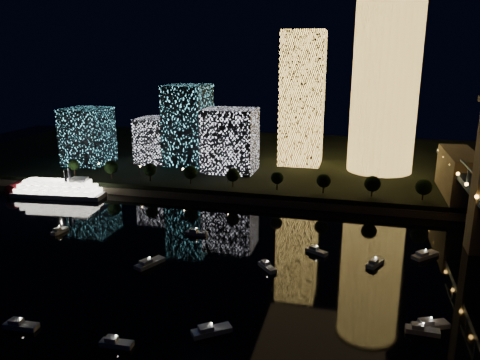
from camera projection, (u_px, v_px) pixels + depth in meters
The scene contains 10 objects.
ground at pixel (257, 303), 121.11m from camera, with size 520.00×520.00×0.00m, color black.
far_bank at pixel (315, 161), 270.31m from camera, with size 420.00×160.00×5.00m, color black.
seawall at pixel (298, 203), 197.52m from camera, with size 420.00×6.00×3.00m, color #6B5E4C.
tower_cylindrical at pixel (385, 85), 228.41m from camera, with size 34.00×34.00×85.45m.
tower_rectangular at pixel (302, 99), 246.54m from camera, with size 21.83×21.83×69.45m, color #FDC051.
midrise_blocks at pixel (171, 134), 248.18m from camera, with size 102.45×40.56×41.89m.
riverboat at pixel (54, 189), 210.73m from camera, with size 45.53×13.83×13.50m.
motorboats at pixel (254, 279), 131.94m from camera, with size 131.53×72.43×2.78m.
esplanade_trees at pixel (247, 176), 206.37m from camera, with size 165.94×6.76×8.88m.
street_lamps at pixel (228, 174), 214.85m from camera, with size 132.70×0.70×5.65m.
Camera 1 is at (22.39, -106.51, 62.08)m, focal length 35.00 mm.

